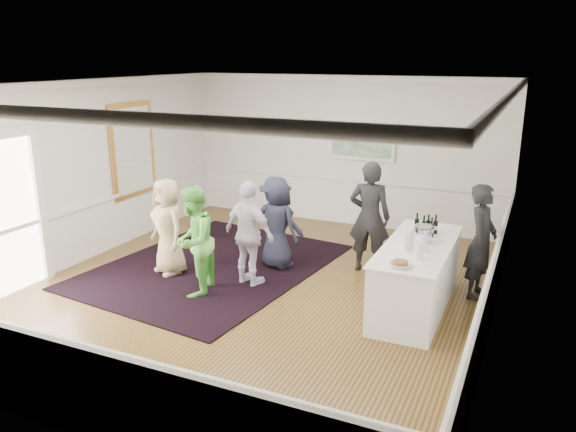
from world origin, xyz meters
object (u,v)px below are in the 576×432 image
at_px(bartender, 481,242).
at_px(nut_bowl, 400,264).
at_px(guest_navy, 278,224).
at_px(guest_lilac, 249,234).
at_px(serving_table, 416,276).
at_px(guest_green, 194,241).
at_px(guest_dark_a, 276,221).
at_px(guest_dark_b, 369,217).
at_px(guest_tan, 168,227).
at_px(ice_bucket, 423,234).

xyz_separation_m(bartender, nut_bowl, (-0.82, -1.80, 0.14)).
bearing_deg(nut_bowl, guest_navy, 146.78).
height_order(guest_lilac, nut_bowl, guest_lilac).
bearing_deg(serving_table, bartender, 46.48).
height_order(guest_green, guest_navy, guest_green).
height_order(guest_green, nut_bowl, guest_green).
xyz_separation_m(guest_green, nut_bowl, (3.20, -0.07, 0.17)).
distance_m(guest_lilac, guest_dark_a, 1.01).
xyz_separation_m(bartender, guest_dark_a, (-3.44, -0.04, -0.09)).
distance_m(serving_table, guest_green, 3.38).
relative_size(guest_dark_b, nut_bowl, 6.92).
bearing_deg(guest_dark_b, guest_dark_a, 7.04).
bearing_deg(guest_green, guest_lilac, 125.47).
bearing_deg(guest_tan, serving_table, 30.88).
height_order(guest_green, guest_lilac, guest_green).
bearing_deg(nut_bowl, guest_lilac, 163.86).
bearing_deg(serving_table, guest_lilac, -175.17).
bearing_deg(guest_tan, bartender, 39.49).
distance_m(serving_table, nut_bowl, 1.11).
distance_m(guest_green, guest_dark_b, 2.99).
xyz_separation_m(guest_navy, nut_bowl, (2.52, -1.65, 0.24)).
bearing_deg(guest_dark_a, nut_bowl, 141.59).
relative_size(guest_tan, ice_bucket, 6.35).
xyz_separation_m(bartender, guest_tan, (-4.89, -1.17, -0.06)).
xyz_separation_m(guest_lilac, ice_bucket, (2.66, 0.37, 0.24)).
height_order(guest_navy, ice_bucket, guest_navy).
bearing_deg(guest_navy, guest_lilac, 105.01).
relative_size(guest_green, guest_lilac, 1.00).
bearing_deg(serving_table, guest_navy, 165.15).
bearing_deg(guest_dark_b, guest_green, 37.37).
bearing_deg(guest_dark_a, ice_bucket, 162.06).
distance_m(guest_dark_b, guest_navy, 1.57).
bearing_deg(bartender, guest_dark_b, 88.91).
bearing_deg(guest_navy, guest_tan, 53.17).
relative_size(guest_tan, nut_bowl, 5.95).
bearing_deg(guest_tan, guest_dark_a, 63.96).
height_order(serving_table, guest_green, guest_green).
xyz_separation_m(serving_table, ice_bucket, (0.03, 0.15, 0.60)).
bearing_deg(guest_dark_a, serving_table, 158.97).
xyz_separation_m(guest_dark_a, guest_dark_b, (1.59, 0.37, 0.17)).
bearing_deg(bartender, guest_dark_a, 99.85).
bearing_deg(guest_dark_a, guest_navy, 127.52).
distance_m(bartender, nut_bowl, 1.98).
xyz_separation_m(guest_tan, guest_green, (0.88, -0.55, 0.03)).
xyz_separation_m(guest_tan, ice_bucket, (4.14, 0.50, 0.27)).
distance_m(guest_green, guest_lilac, 0.91).
bearing_deg(nut_bowl, serving_table, 88.00).
relative_size(serving_table, guest_navy, 1.56).
xyz_separation_m(guest_tan, nut_bowl, (4.08, -0.62, 0.20)).
xyz_separation_m(guest_green, guest_dark_a, (0.58, 1.69, -0.07)).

